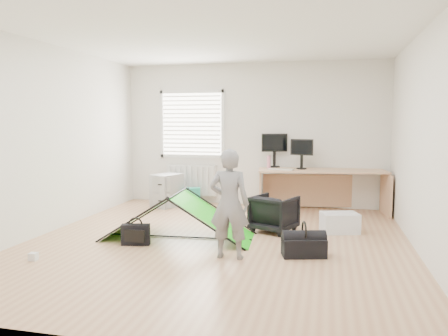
% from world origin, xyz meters
% --- Properties ---
extents(ground, '(5.50, 5.50, 0.00)m').
position_xyz_m(ground, '(0.00, 0.00, 0.00)').
color(ground, tan).
rests_on(ground, ground).
extents(back_wall, '(5.00, 0.02, 2.70)m').
position_xyz_m(back_wall, '(0.00, 2.75, 1.35)').
color(back_wall, silver).
rests_on(back_wall, ground).
extents(window, '(1.20, 0.06, 1.20)m').
position_xyz_m(window, '(-1.20, 2.71, 1.55)').
color(window, silver).
rests_on(window, back_wall).
extents(radiator, '(1.00, 0.12, 0.60)m').
position_xyz_m(radiator, '(-1.20, 2.67, 0.45)').
color(radiator, silver).
rests_on(radiator, back_wall).
extents(desk, '(2.29, 1.01, 0.75)m').
position_xyz_m(desk, '(1.31, 2.35, 0.38)').
color(desk, tan).
rests_on(desk, ground).
extents(filing_cabinet, '(0.57, 0.64, 0.62)m').
position_xyz_m(filing_cabinet, '(-1.53, 2.16, 0.31)').
color(filing_cabinet, '#9B9DA0').
rests_on(filing_cabinet, ground).
extents(monitor_left, '(0.48, 0.27, 0.46)m').
position_xyz_m(monitor_left, '(0.44, 2.59, 0.98)').
color(monitor_left, black).
rests_on(monitor_left, desk).
extents(monitor_right, '(0.42, 0.20, 0.39)m').
position_xyz_m(monitor_right, '(0.95, 2.38, 0.95)').
color(monitor_right, black).
rests_on(monitor_right, desk).
extents(keyboard, '(0.46, 0.24, 0.02)m').
position_xyz_m(keyboard, '(0.61, 2.15, 0.76)').
color(keyboard, beige).
rests_on(keyboard, desk).
extents(thermos, '(0.07, 0.07, 0.24)m').
position_xyz_m(thermos, '(0.38, 2.30, 0.87)').
color(thermos, '#C16C82').
rests_on(thermos, desk).
extents(office_chair, '(0.75, 0.76, 0.53)m').
position_xyz_m(office_chair, '(0.67, 0.75, 0.27)').
color(office_chair, black).
rests_on(office_chair, ground).
extents(person, '(0.48, 0.32, 1.29)m').
position_xyz_m(person, '(0.31, -0.62, 0.64)').
color(person, gray).
rests_on(person, ground).
extents(kite, '(2.08, 1.04, 0.63)m').
position_xyz_m(kite, '(-0.56, 0.08, 0.31)').
color(kite, '#1BC612').
rests_on(kite, ground).
extents(storage_crate, '(0.59, 0.49, 0.28)m').
position_xyz_m(storage_crate, '(1.60, 0.91, 0.14)').
color(storage_crate, silver).
rests_on(storage_crate, ground).
extents(tote_bag, '(0.32, 0.22, 0.35)m').
position_xyz_m(tote_bag, '(-1.08, 2.33, 0.17)').
color(tote_bag, '#1F9373').
rests_on(tote_bag, ground).
extents(laptop_bag, '(0.38, 0.19, 0.27)m').
position_xyz_m(laptop_bag, '(-0.99, -0.38, 0.14)').
color(laptop_bag, black).
rests_on(laptop_bag, ground).
extents(white_box, '(0.10, 0.10, 0.09)m').
position_xyz_m(white_box, '(-1.87, -1.24, 0.04)').
color(white_box, silver).
rests_on(white_box, ground).
extents(duffel_bag, '(0.56, 0.38, 0.22)m').
position_xyz_m(duffel_bag, '(1.16, -0.36, 0.11)').
color(duffel_bag, black).
rests_on(duffel_bag, ground).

